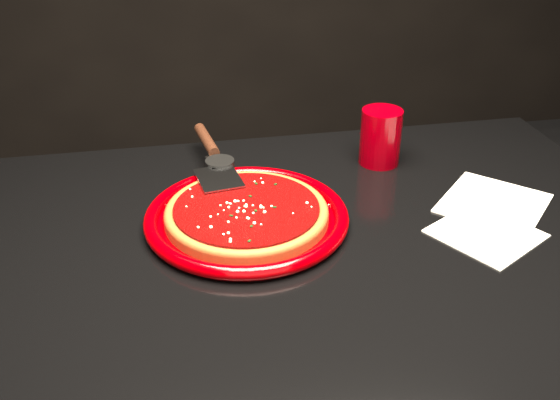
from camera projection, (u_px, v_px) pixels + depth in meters
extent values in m
cylinder|color=#7B0002|center=(247.00, 217.00, 1.00)|extent=(0.40, 0.40, 0.02)
cylinder|color=brown|center=(247.00, 215.00, 0.99)|extent=(0.32, 0.32, 0.01)
torus|color=brown|center=(247.00, 211.00, 0.99)|extent=(0.32, 0.32, 0.02)
cylinder|color=#630303|center=(247.00, 209.00, 0.99)|extent=(0.28, 0.28, 0.01)
cylinder|color=#850008|center=(381.00, 137.00, 1.17)|extent=(0.08, 0.08, 0.11)
cube|color=silver|center=(486.00, 233.00, 0.97)|extent=(0.19, 0.19, 0.00)
cube|color=silver|center=(494.00, 203.00, 1.06)|extent=(0.23, 0.23, 0.00)
cylinder|color=black|center=(220.00, 170.00, 1.12)|extent=(0.06, 0.06, 0.04)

